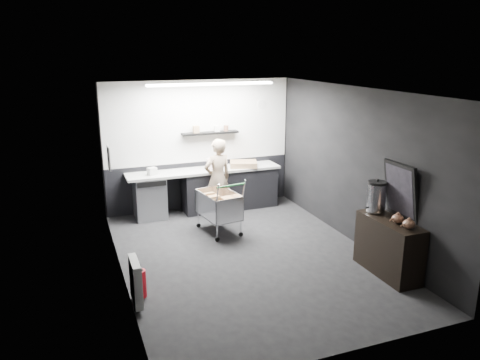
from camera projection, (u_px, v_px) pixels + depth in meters
name	position (u px, v px, depth m)	size (l,w,h in m)	color
floor	(247.00, 256.00, 7.71)	(5.50, 5.50, 0.00)	black
ceiling	(248.00, 90.00, 6.98)	(5.50, 5.50, 0.00)	beige
wall_back	(199.00, 145.00, 9.82)	(5.50, 5.50, 0.00)	black
wall_front	(345.00, 243.00, 4.87)	(5.50, 5.50, 0.00)	black
wall_left	(117.00, 191.00, 6.66)	(5.50, 5.50, 0.00)	black
wall_right	(356.00, 167.00, 8.02)	(5.50, 5.50, 0.00)	black
kitchen_wall_panel	(199.00, 122.00, 9.67)	(3.95, 0.02, 1.70)	silver
dado_panel	(201.00, 184.00, 10.03)	(3.95, 0.02, 1.00)	black
floating_shelf	(210.00, 133.00, 9.70)	(1.20, 0.22, 0.04)	black
wall_clock	(262.00, 104.00, 10.05)	(0.20, 0.20, 0.03)	silver
poster	(109.00, 158.00, 7.78)	(0.02, 0.30, 0.40)	white
poster_red_band	(109.00, 154.00, 7.77)	(0.01, 0.22, 0.10)	red
radiator	(136.00, 281.00, 6.14)	(0.10, 0.50, 0.60)	silver
ceiling_strip	(211.00, 84.00, 8.65)	(2.40, 0.20, 0.04)	white
prep_counter	(211.00, 189.00, 9.81)	(3.20, 0.61, 0.90)	black
person	(218.00, 179.00, 9.31)	(0.59, 0.39, 1.61)	beige
shopping_cart	(219.00, 207.00, 8.61)	(0.70, 1.02, 1.04)	silver
sideboard	(388.00, 239.00, 7.02)	(0.49, 1.14, 1.71)	black
fire_extinguisher	(141.00, 283.00, 6.35)	(0.15, 0.15, 0.48)	red
cardboard_box	(243.00, 164.00, 9.87)	(0.56, 0.42, 0.11)	#8C6D4B
pink_tub	(212.00, 164.00, 9.67)	(0.21, 0.21, 0.21)	beige
white_container	(152.00, 171.00, 9.21)	(0.17, 0.13, 0.15)	silver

